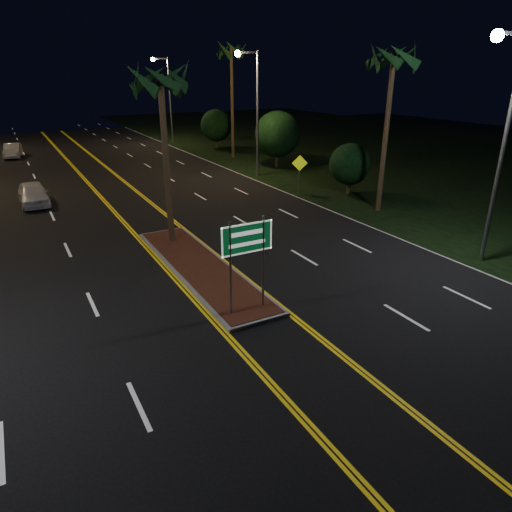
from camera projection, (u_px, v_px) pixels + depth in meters
ground at (293, 355)px, 13.19m from camera, size 120.00×120.00×0.00m
grass_right at (405, 151)px, 46.87m from camera, size 40.00×110.00×0.01m
median_island at (200, 267)px, 18.85m from camera, size 2.25×10.25×0.17m
highway_sign at (247, 247)px, 14.56m from camera, size 1.80×0.08×3.20m
streetlight_right_near at (502, 126)px, 17.42m from camera, size 1.91×0.44×9.00m
streetlight_right_mid at (253, 100)px, 33.66m from camera, size 1.91×0.44×9.00m
streetlight_right_far at (166, 90)px, 49.90m from camera, size 1.91×0.44×9.00m
palm_median at (160, 80)px, 18.98m from camera, size 2.40×2.40×8.30m
palm_right_near at (394, 59)px, 23.79m from camera, size 2.40×2.40×9.30m
palm_right_far at (231, 52)px, 39.82m from camera, size 2.40×2.40×10.30m
shrub_near at (350, 164)px, 29.85m from camera, size 2.70×2.70×3.30m
shrub_mid at (277, 134)px, 37.90m from camera, size 3.78×3.78×4.62m
shrub_far at (216, 125)px, 47.70m from camera, size 3.24×3.24×3.96m
car_near at (33, 192)px, 27.73m from camera, size 2.09×4.78×1.59m
car_far at (12, 149)px, 43.06m from camera, size 2.50×4.67×1.48m
warning_sign at (299, 168)px, 30.27m from camera, size 0.96×0.46×2.49m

